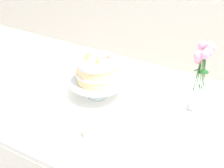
{
  "coord_description": "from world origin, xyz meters",
  "views": [
    {
      "loc": [
        0.62,
        -1.18,
        1.69
      ],
      "look_at": [
        -0.07,
        0.01,
        0.86
      ],
      "focal_mm": 50.55,
      "sensor_mm": 36.0,
      "label": 1
    }
  ],
  "objects": [
    {
      "name": "loose_petal_0",
      "position": [
        -0.45,
        -0.02,
        0.74
      ],
      "size": [
        0.04,
        0.04,
        0.0
      ],
      "primitive_type": "ellipsoid",
      "rotation": [
        0.0,
        0.0,
        4.07
      ],
      "color": "pink",
      "rests_on": "dining_table"
    },
    {
      "name": "linen_napkin",
      "position": [
        -0.17,
        0.03,
        0.74
      ],
      "size": [
        0.35,
        0.35,
        0.0
      ],
      "primitive_type": "cube",
      "rotation": [
        0.0,
        0.0,
        -0.09
      ],
      "color": "white",
      "rests_on": "dining_table"
    },
    {
      "name": "dining_table",
      "position": [
        0.0,
        -0.03,
        0.65
      ],
      "size": [
        1.4,
        1.0,
        0.74
      ],
      "color": "white",
      "rests_on": "ground"
    },
    {
      "name": "loose_petal_1",
      "position": [
        -0.49,
        -0.29,
        0.74
      ],
      "size": [
        0.03,
        0.04,
        0.0
      ],
      "primitive_type": "ellipsoid",
      "rotation": [
        0.0,
        0.0,
        1.88
      ],
      "color": "pink",
      "rests_on": "dining_table"
    },
    {
      "name": "teacup",
      "position": [
        -0.02,
        -0.27,
        0.77
      ],
      "size": [
        0.12,
        0.11,
        0.06
      ],
      "color": "silver",
      "rests_on": "dining_table"
    },
    {
      "name": "layer_cake",
      "position": [
        -0.17,
        0.03,
        0.9
      ],
      "size": [
        0.23,
        0.23,
        0.13
      ],
      "color": "beige",
      "rests_on": "cake_stand"
    },
    {
      "name": "flower_vase",
      "position": [
        0.32,
        0.18,
        0.92
      ],
      "size": [
        0.11,
        0.12,
        0.37
      ],
      "color": "silver",
      "rests_on": "dining_table"
    },
    {
      "name": "cake_stand",
      "position": [
        -0.17,
        0.03,
        0.82
      ],
      "size": [
        0.29,
        0.29,
        0.1
      ],
      "color": "silver",
      "rests_on": "linen_napkin"
    }
  ]
}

